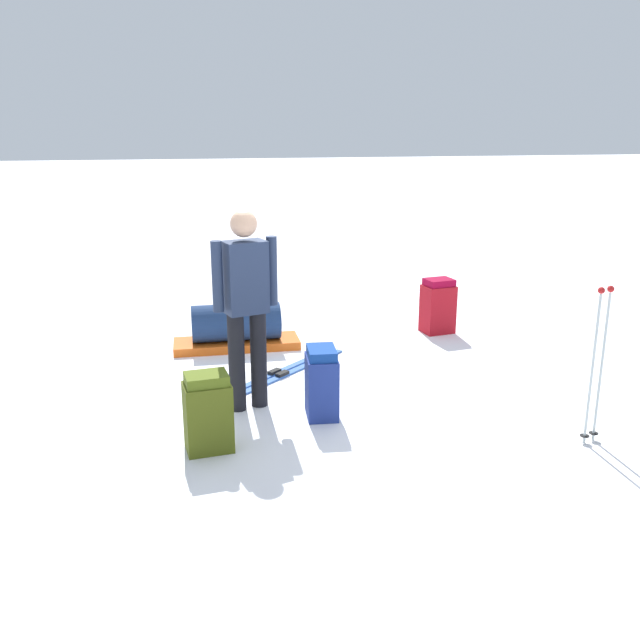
# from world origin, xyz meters

# --- Properties ---
(ground_plane) EXTENTS (80.00, 80.00, 0.00)m
(ground_plane) POSITION_xyz_m (0.00, 0.00, 0.00)
(ground_plane) COLOR white
(skier_standing) EXTENTS (0.55, 0.31, 1.70)m
(skier_standing) POSITION_xyz_m (0.66, 0.17, 0.95)
(skier_standing) COLOR black
(skier_standing) RESTS_ON ground_plane
(ski_pair_near) EXTENTS (1.54, 1.40, 0.05)m
(ski_pair_near) POSITION_xyz_m (0.31, -0.54, 0.01)
(ski_pair_near) COLOR #2D569E
(ski_pair_near) RESTS_ON ground_plane
(backpack_large_dark) EXTENTS (0.28, 0.37, 0.60)m
(backpack_large_dark) POSITION_xyz_m (0.08, 0.46, 0.29)
(backpack_large_dark) COLOR navy
(backpack_large_dark) RESTS_ON ground_plane
(backpack_bright) EXTENTS (0.38, 0.33, 0.64)m
(backpack_bright) POSITION_xyz_m (-1.72, -1.61, 0.31)
(backpack_bright) COLOR maroon
(backpack_bright) RESTS_ON ground_plane
(backpack_small_spare) EXTENTS (0.37, 0.30, 0.61)m
(backpack_small_spare) POSITION_xyz_m (1.03, 0.91, 0.30)
(backpack_small_spare) COLOR #444E12
(backpack_small_spare) RESTS_ON ground_plane
(ski_poles_planted_near) EXTENTS (0.16, 0.10, 1.23)m
(ski_poles_planted_near) POSITION_xyz_m (-1.85, 1.35, 0.69)
(ski_poles_planted_near) COLOR #A9B6B5
(ski_poles_planted_near) RESTS_ON ground_plane
(gear_sled) EXTENTS (1.35, 0.46, 0.49)m
(gear_sled) POSITION_xyz_m (0.63, -1.49, 0.22)
(gear_sled) COLOR #D85614
(gear_sled) RESTS_ON ground_plane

